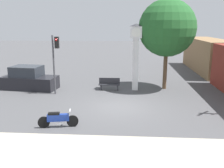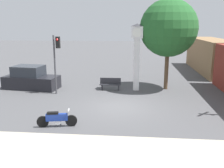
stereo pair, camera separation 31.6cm
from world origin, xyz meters
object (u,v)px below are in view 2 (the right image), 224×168
object	(u,v)px
street_tree	(169,28)
bench	(110,84)
parked_car	(31,79)
traffic_light	(56,54)
motorcycle	(57,119)
clock_tower	(137,47)

from	to	relation	value
street_tree	bench	size ratio (longest dim) A/B	4.25
bench	parked_car	bearing A→B (deg)	-179.19
traffic_light	street_tree	size ratio (longest dim) A/B	0.62
motorcycle	clock_tower	world-z (taller)	clock_tower
bench	parked_car	world-z (taller)	parked_car
clock_tower	street_tree	bearing A→B (deg)	12.25
parked_car	clock_tower	bearing A→B (deg)	9.06
parked_car	traffic_light	bearing A→B (deg)	-20.06
street_tree	bench	distance (m)	6.01
traffic_light	bench	bearing A→B (deg)	20.87
street_tree	parked_car	distance (m)	11.27
motorcycle	street_tree	world-z (taller)	street_tree
motorcycle	clock_tower	bearing A→B (deg)	51.57
clock_tower	bench	size ratio (longest dim) A/B	3.12
street_tree	traffic_light	bearing A→B (deg)	-165.10
clock_tower	bench	xyz separation A→B (m)	(-1.97, -0.21, -2.77)
motorcycle	traffic_light	size ratio (longest dim) A/B	0.46
traffic_light	bench	world-z (taller)	traffic_light
motorcycle	street_tree	size ratio (longest dim) A/B	0.29
motorcycle	parked_car	distance (m)	8.41
clock_tower	bench	bearing A→B (deg)	-173.86
traffic_light	clock_tower	bearing A→B (deg)	15.96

